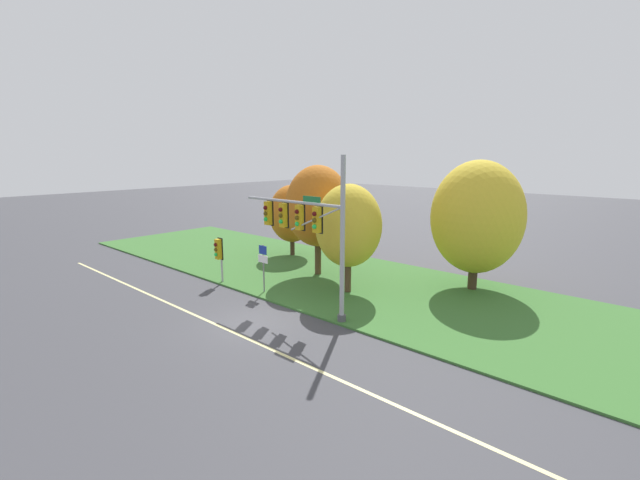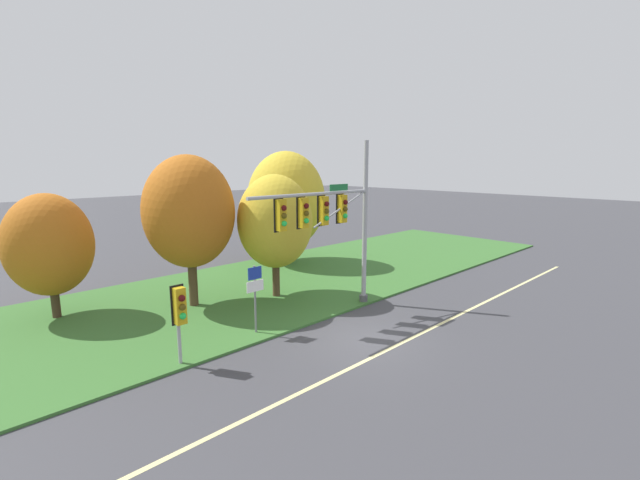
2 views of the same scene
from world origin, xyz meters
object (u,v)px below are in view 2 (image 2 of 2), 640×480
tree_left_of_mast (189,212)px  tree_mid_verge (286,200)px  pedestrian_signal_near_kerb (180,310)px  tree_nearest_road (49,245)px  tree_behind_signpost (275,222)px  traffic_signal_mast (333,217)px  route_sign_post (255,289)px

tree_left_of_mast → tree_mid_verge: bearing=22.8°
pedestrian_signal_near_kerb → tree_nearest_road: bearing=103.2°
pedestrian_signal_near_kerb → tree_behind_signpost: bearing=28.6°
tree_behind_signpost → tree_mid_verge: tree_mid_verge is taller
tree_behind_signpost → tree_mid_verge: (5.02, 5.22, 0.40)m
tree_left_of_mast → tree_behind_signpost: bearing=-22.9°
tree_behind_signpost → tree_left_of_mast: bearing=157.1°
tree_nearest_road → tree_left_of_mast: 5.86m
traffic_signal_mast → route_sign_post: 4.63m
tree_behind_signpost → route_sign_post: bearing=-137.8°
traffic_signal_mast → route_sign_post: size_ratio=2.82×
pedestrian_signal_near_kerb → tree_left_of_mast: tree_left_of_mast is taller
pedestrian_signal_near_kerb → route_sign_post: 3.43m
tree_behind_signpost → traffic_signal_mast: bearing=-84.7°
tree_left_of_mast → traffic_signal_mast: bearing=-52.2°
traffic_signal_mast → tree_mid_verge: 10.01m
traffic_signal_mast → tree_nearest_road: 12.07m
route_sign_post → tree_behind_signpost: bearing=42.2°
route_sign_post → tree_left_of_mast: (-0.17, 4.74, 2.64)m
tree_nearest_road → tree_mid_verge: tree_mid_verge is taller
tree_left_of_mast → tree_behind_signpost: size_ratio=1.15×
pedestrian_signal_near_kerb → tree_behind_signpost: size_ratio=0.45×
pedestrian_signal_near_kerb → tree_mid_verge: bearing=37.0°
tree_nearest_road → tree_behind_signpost: (8.77, -4.22, 0.57)m
route_sign_post → tree_nearest_road: tree_nearest_road is taller
pedestrian_signal_near_kerb → tree_mid_verge: 15.09m
traffic_signal_mast → pedestrian_signal_near_kerb: 7.61m
route_sign_post → tree_left_of_mast: bearing=92.1°
tree_left_of_mast → tree_behind_signpost: 4.06m
traffic_signal_mast → route_sign_post: traffic_signal_mast is taller
pedestrian_signal_near_kerb → tree_nearest_road: (-1.87, 7.99, 1.27)m
tree_behind_signpost → tree_mid_verge: 7.25m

